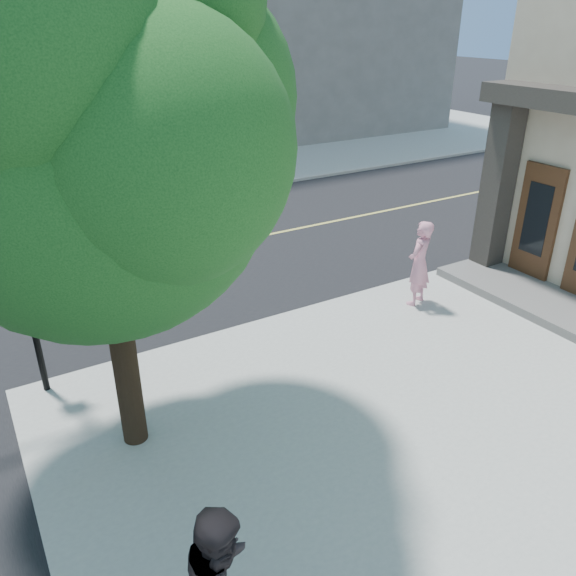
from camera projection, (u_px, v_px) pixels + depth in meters
ground at (70, 379)px, 9.86m from camera, size 140.00×140.00×0.00m
road_ew at (29, 284)px, 13.34m from camera, size 140.00×9.00×0.01m
sidewalk_ne at (233, 124)px, 32.71m from camera, size 29.00×25.00×0.12m
man_on_phone at (419, 263)px, 11.82m from camera, size 0.78×0.66×1.83m
street_tree at (100, 116)px, 6.40m from camera, size 5.31×4.82×7.04m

